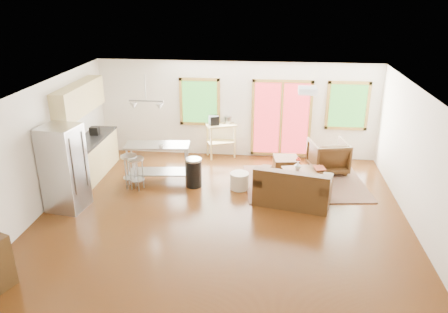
# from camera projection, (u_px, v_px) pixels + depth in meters

# --- Properties ---
(floor) EXTENTS (7.50, 7.00, 0.02)m
(floor) POSITION_uv_depth(u_px,v_px,m) (222.00, 216.00, 9.00)
(floor) COLOR #371C09
(floor) RESTS_ON ground
(ceiling) EXTENTS (7.50, 7.00, 0.02)m
(ceiling) POSITION_uv_depth(u_px,v_px,m) (222.00, 91.00, 8.04)
(ceiling) COLOR white
(ceiling) RESTS_ON ground
(back_wall) EXTENTS (7.50, 0.02, 2.60)m
(back_wall) POSITION_uv_depth(u_px,v_px,m) (237.00, 110.00, 11.77)
(back_wall) COLOR white
(back_wall) RESTS_ON ground
(left_wall) EXTENTS (0.02, 7.00, 2.60)m
(left_wall) POSITION_uv_depth(u_px,v_px,m) (39.00, 150.00, 8.90)
(left_wall) COLOR white
(left_wall) RESTS_ON ground
(right_wall) EXTENTS (0.02, 7.00, 2.60)m
(right_wall) POSITION_uv_depth(u_px,v_px,m) (422.00, 165.00, 8.14)
(right_wall) COLOR white
(right_wall) RESTS_ON ground
(front_wall) EXTENTS (7.50, 0.02, 2.60)m
(front_wall) POSITION_uv_depth(u_px,v_px,m) (190.00, 264.00, 5.27)
(front_wall) COLOR white
(front_wall) RESTS_ON ground
(window_left) EXTENTS (1.10, 0.05, 1.30)m
(window_left) POSITION_uv_depth(u_px,v_px,m) (200.00, 102.00, 11.75)
(window_left) COLOR #275B1F
(window_left) RESTS_ON back_wall
(french_doors) EXTENTS (1.60, 0.05, 2.10)m
(french_doors) POSITION_uv_depth(u_px,v_px,m) (281.00, 119.00, 11.67)
(french_doors) COLOR red
(french_doors) RESTS_ON back_wall
(window_right) EXTENTS (1.10, 0.05, 1.30)m
(window_right) POSITION_uv_depth(u_px,v_px,m) (348.00, 106.00, 11.36)
(window_right) COLOR #275B1F
(window_right) RESTS_ON back_wall
(rug) EXTENTS (3.05, 2.49, 0.03)m
(rug) POSITION_uv_depth(u_px,v_px,m) (304.00, 183.00, 10.46)
(rug) COLOR #495639
(rug) RESTS_ON floor
(loveseat) EXTENTS (1.75, 1.23, 0.85)m
(loveseat) POSITION_uv_depth(u_px,v_px,m) (293.00, 189.00, 9.42)
(loveseat) COLOR #321F0D
(loveseat) RESTS_ON floor
(coffee_table) EXTENTS (1.06, 0.78, 0.38)m
(coffee_table) POSITION_uv_depth(u_px,v_px,m) (304.00, 172.00, 10.31)
(coffee_table) COLOR #372510
(coffee_table) RESTS_ON floor
(armchair) EXTENTS (1.04, 1.00, 0.91)m
(armchair) POSITION_uv_depth(u_px,v_px,m) (328.00, 155.00, 10.98)
(armchair) COLOR #321F0D
(armchair) RESTS_ON floor
(ottoman) EXTENTS (0.67, 0.67, 0.40)m
(ottoman) POSITION_uv_depth(u_px,v_px,m) (286.00, 165.00, 11.02)
(ottoman) COLOR #321F0D
(ottoman) RESTS_ON floor
(pouf) EXTENTS (0.53, 0.53, 0.39)m
(pouf) POSITION_uv_depth(u_px,v_px,m) (239.00, 181.00, 10.14)
(pouf) COLOR beige
(pouf) RESTS_ON floor
(vase) EXTENTS (0.18, 0.19, 0.29)m
(vase) POSITION_uv_depth(u_px,v_px,m) (298.00, 165.00, 10.25)
(vase) COLOR silver
(vase) RESTS_ON coffee_table
(book) EXTENTS (0.24, 0.08, 0.32)m
(book) POSITION_uv_depth(u_px,v_px,m) (315.00, 163.00, 10.21)
(book) COLOR maroon
(book) RESTS_ON coffee_table
(cabinets) EXTENTS (0.64, 2.24, 2.30)m
(cabinets) POSITION_uv_depth(u_px,v_px,m) (87.00, 140.00, 10.58)
(cabinets) COLOR tan
(cabinets) RESTS_ON floor
(refrigerator) EXTENTS (0.82, 0.80, 1.82)m
(refrigerator) POSITION_uv_depth(u_px,v_px,m) (64.00, 168.00, 9.01)
(refrigerator) COLOR #B7BABC
(refrigerator) RESTS_ON floor
(island) EXTENTS (1.55, 0.75, 0.95)m
(island) POSITION_uv_depth(u_px,v_px,m) (158.00, 156.00, 10.35)
(island) COLOR #B7BABC
(island) RESTS_ON floor
(cup) EXTENTS (0.14, 0.12, 0.12)m
(cup) POSITION_uv_depth(u_px,v_px,m) (161.00, 146.00, 9.98)
(cup) COLOR white
(cup) RESTS_ON island
(bar_stool_a) EXTENTS (0.47, 0.47, 0.79)m
(bar_stool_a) POSITION_uv_depth(u_px,v_px,m) (129.00, 164.00, 10.08)
(bar_stool_a) COLOR #B7BABC
(bar_stool_a) RESTS_ON floor
(bar_stool_b) EXTENTS (0.46, 0.46, 0.77)m
(bar_stool_b) POSITION_uv_depth(u_px,v_px,m) (136.00, 166.00, 9.99)
(bar_stool_b) COLOR #B7BABC
(bar_stool_b) RESTS_ON floor
(trash_can) EXTENTS (0.49, 0.49, 0.69)m
(trash_can) POSITION_uv_depth(u_px,v_px,m) (194.00, 172.00, 10.20)
(trash_can) COLOR black
(trash_can) RESTS_ON floor
(kitchen_cart) EXTENTS (0.90, 0.76, 1.18)m
(kitchen_cart) POSITION_uv_depth(u_px,v_px,m) (220.00, 129.00, 11.82)
(kitchen_cart) COLOR tan
(kitchen_cart) RESTS_ON floor
(ceiling_flush) EXTENTS (0.35, 0.35, 0.12)m
(ceiling_flush) POSITION_uv_depth(u_px,v_px,m) (308.00, 90.00, 8.46)
(ceiling_flush) COLOR white
(ceiling_flush) RESTS_ON ceiling
(pendant_light) EXTENTS (0.80, 0.18, 0.79)m
(pendant_light) POSITION_uv_depth(u_px,v_px,m) (146.00, 105.00, 9.88)
(pendant_light) COLOR gray
(pendant_light) RESTS_ON ceiling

